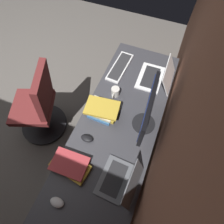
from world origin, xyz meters
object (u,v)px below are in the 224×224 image
book_stack_near (102,110)px  monitor_primary (148,110)px  laptop_left (157,76)px  keyboard_main (120,67)px  office_chair (39,107)px  coffee_mug (115,92)px  drawer_pedestal (119,141)px  book_stack_far (70,165)px  laptop_leftmost (121,181)px  mouse_main (87,138)px  mouse_spare (57,202)px

book_stack_near → monitor_primary: bearing=94.6°
laptop_left → keyboard_main: bearing=-92.7°
monitor_primary → office_chair: bearing=-85.6°
coffee_mug → monitor_primary: bearing=59.8°
coffee_mug → keyboard_main: bearing=-166.9°
drawer_pedestal → book_stack_far: bearing=-27.7°
coffee_mug → office_chair: (0.28, -0.77, -0.32)m
laptop_leftmost → book_stack_far: bearing=-85.3°
mouse_main → office_chair: office_chair is taller
drawer_pedestal → mouse_spare: 0.85m
drawer_pedestal → monitor_primary: size_ratio=1.36×
book_stack_near → laptop_leftmost: bearing=36.2°
book_stack_far → office_chair: (-0.47, -0.69, -0.30)m
laptop_leftmost → office_chair: (-0.44, -1.09, -0.32)m
drawer_pedestal → coffee_mug: bearing=-150.3°
monitor_primary → mouse_spare: 0.93m
laptop_left → mouse_main: 0.90m
keyboard_main → coffee_mug: coffee_mug is taller
mouse_spare → book_stack_far: size_ratio=0.33×
drawer_pedestal → laptop_leftmost: bearing=20.5°
book_stack_near → coffee_mug: size_ratio=2.64×
drawer_pedestal → laptop_left: laptop_left is taller
monitor_primary → laptop_left: 0.55m
monitor_primary → book_stack_far: bearing=-36.9°
laptop_left → keyboard_main: laptop_left is taller
keyboard_main → office_chair: office_chair is taller
monitor_primary → mouse_main: (0.31, -0.39, -0.22)m
book_stack_far → mouse_spare: bearing=7.4°
keyboard_main → office_chair: bearing=-48.1°
laptop_left → book_stack_far: size_ratio=1.11×
laptop_left → mouse_spare: (1.33, -0.36, -0.03)m
monitor_primary → office_chair: monitor_primary is taller
drawer_pedestal → mouse_spare: size_ratio=6.68×
drawer_pedestal → coffee_mug: 0.54m
drawer_pedestal → keyboard_main: keyboard_main is taller
office_chair → mouse_main: bearing=72.7°
mouse_main → mouse_spare: bearing=1.0°
drawer_pedestal → office_chair: bearing=-90.4°
monitor_primary → mouse_spare: bearing=-25.1°
office_chair → keyboard_main: bearing=131.9°
drawer_pedestal → monitor_primary: 0.65m
monitor_primary → mouse_main: bearing=-51.9°
mouse_main → book_stack_near: bearing=175.8°
mouse_main → office_chair: size_ratio=0.11×
keyboard_main → mouse_main: 0.84m
monitor_primary → keyboard_main: bearing=-142.2°
mouse_main → mouse_spare: (0.51, 0.01, 0.00)m
drawer_pedestal → keyboard_main: size_ratio=1.63×
book_stack_far → laptop_left: bearing=159.6°
mouse_spare → coffee_mug: (-1.01, 0.05, 0.03)m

